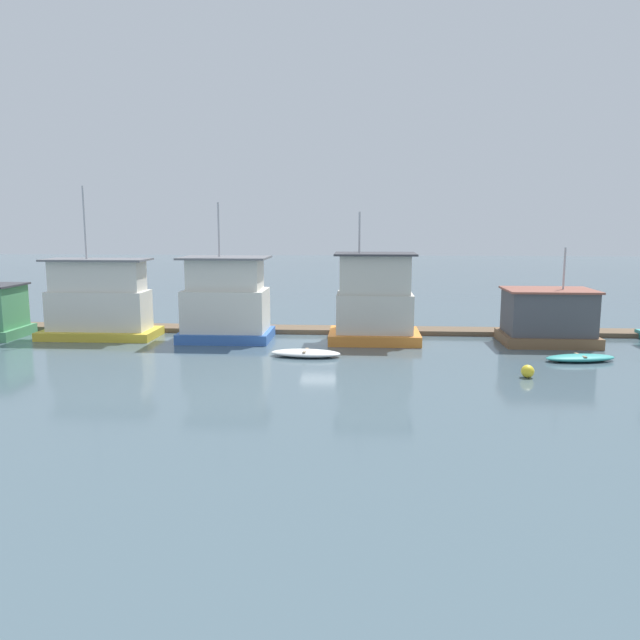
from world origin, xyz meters
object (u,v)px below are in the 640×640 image
houseboat_yellow (99,303)px  dinghy_teal (580,358)px  buoy_yellow (528,371)px  dinghy_white (306,353)px  houseboat_brown (548,317)px  houseboat_orange (375,302)px  houseboat_blue (226,303)px

houseboat_yellow → dinghy_teal: bearing=-10.1°
dinghy_teal → buoy_yellow: size_ratio=6.40×
houseboat_yellow → dinghy_teal: (27.74, -4.96, -1.99)m
dinghy_white → dinghy_teal: 14.38m
houseboat_brown → dinghy_teal: (0.35, -4.80, -1.39)m
houseboat_yellow → dinghy_teal: 28.25m
dinghy_white → houseboat_brown: bearing=18.1°
houseboat_orange → buoy_yellow: houseboat_orange is taller
houseboat_orange → dinghy_teal: 11.89m
buoy_yellow → dinghy_white: bearing=160.1°
houseboat_yellow → dinghy_teal: size_ratio=2.42×
houseboat_blue → houseboat_brown: houseboat_blue is taller
houseboat_yellow → houseboat_orange: 17.12m
dinghy_teal → houseboat_orange: bearing=155.3°
houseboat_yellow → houseboat_orange: size_ratio=1.20×
houseboat_yellow → houseboat_blue: houseboat_yellow is taller
houseboat_blue → dinghy_teal: (19.67, -4.74, -2.12)m
houseboat_brown → houseboat_blue: bearing=-179.8°
houseboat_brown → dinghy_white: bearing=-161.9°
dinghy_white → dinghy_teal: (14.38, -0.20, -0.01)m
houseboat_brown → dinghy_white: size_ratio=1.48×
houseboat_yellow → dinghy_white: houseboat_yellow is taller
houseboat_orange → houseboat_blue: bearing=-179.1°
houseboat_blue → dinghy_teal: bearing=-13.5°
houseboat_yellow → houseboat_brown: bearing=-0.3°
houseboat_brown → dinghy_white: houseboat_brown is taller
houseboat_blue → buoy_yellow: houseboat_blue is taller
dinghy_white → dinghy_teal: bearing=-0.8°
houseboat_yellow → houseboat_brown: size_ratio=1.64×
houseboat_blue → houseboat_orange: bearing=0.9°
dinghy_teal → houseboat_blue: bearing=166.5°
houseboat_blue → dinghy_white: 7.28m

